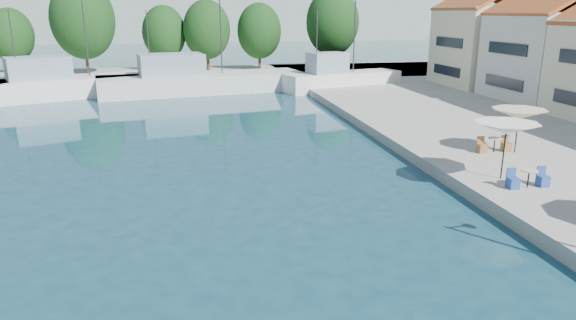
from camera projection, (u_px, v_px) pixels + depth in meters
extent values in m
cube|color=gray|center=(164.00, 76.00, 60.65)|extent=(90.00, 16.00, 0.60)
cube|color=gray|center=(93.00, 10.00, 142.07)|extent=(180.00, 40.00, 16.00)
cube|color=gray|center=(319.00, 16.00, 174.42)|extent=(140.00, 40.00, 12.00)
cube|color=silver|center=(551.00, 57.00, 41.95)|extent=(8.00, 8.50, 7.00)
cube|color=beige|center=(489.00, 46.00, 50.36)|extent=(8.60, 8.50, 7.50)
cube|color=white|center=(72.00, 89.00, 47.69)|extent=(17.73, 10.78, 2.20)
cube|color=#8397A3|center=(38.00, 68.00, 45.73)|extent=(6.12, 5.19, 2.00)
cylinder|color=#2D2D2D|center=(85.00, 32.00, 47.19)|extent=(0.12, 0.12, 8.00)
cylinder|color=#2D2D2D|center=(13.00, 46.00, 44.25)|extent=(0.10, 0.10, 6.00)
cube|color=silver|center=(203.00, 85.00, 50.31)|extent=(20.27, 8.40, 2.20)
cube|color=#8397A3|center=(171.00, 65.00, 48.71)|extent=(6.49, 4.89, 2.00)
cylinder|color=#2D2D2D|center=(221.00, 31.00, 49.57)|extent=(0.12, 0.12, 8.00)
cylinder|color=#2D2D2D|center=(148.00, 44.00, 47.48)|extent=(0.10, 0.10, 6.00)
cube|color=silver|center=(343.00, 83.00, 51.70)|extent=(12.51, 6.05, 2.20)
cube|color=#8397A3|center=(327.00, 63.00, 50.36)|extent=(4.12, 3.25, 2.00)
cylinder|color=#2D2D2D|center=(355.00, 31.00, 50.77)|extent=(0.12, 0.12, 8.00)
cylinder|color=#2D2D2D|center=(317.00, 42.00, 49.30)|extent=(0.10, 0.10, 6.00)
cylinder|color=#3F2B19|center=(15.00, 58.00, 61.42)|extent=(0.36, 0.36, 3.34)
ellipsoid|color=#113514|center=(11.00, 35.00, 60.67)|extent=(5.08, 5.08, 6.35)
cylinder|color=#3F2B19|center=(86.00, 53.00, 59.91)|extent=(0.36, 0.36, 4.73)
ellipsoid|color=#113514|center=(83.00, 20.00, 58.86)|extent=(7.20, 7.20, 8.99)
cylinder|color=#3F2B19|center=(166.00, 56.00, 64.00)|extent=(0.36, 0.36, 3.49)
ellipsoid|color=#113514|center=(164.00, 33.00, 63.22)|extent=(5.30, 5.30, 6.63)
cylinder|color=#3F2B19|center=(208.00, 55.00, 63.77)|extent=(0.36, 0.36, 3.78)
ellipsoid|color=#113514|center=(207.00, 30.00, 62.93)|extent=(5.75, 5.75, 7.19)
cylinder|color=#3F2B19|center=(260.00, 55.00, 64.95)|extent=(0.36, 0.36, 3.62)
ellipsoid|color=#113514|center=(259.00, 31.00, 64.14)|extent=(5.50, 5.50, 6.88)
cylinder|color=#3F2B19|center=(332.00, 51.00, 66.16)|extent=(0.36, 0.36, 4.42)
ellipsoid|color=#113514|center=(332.00, 22.00, 65.17)|extent=(6.71, 6.71, 8.39)
cylinder|color=black|center=(504.00, 151.00, 22.21)|extent=(0.06, 0.06, 2.51)
cone|color=white|center=(507.00, 128.00, 21.94)|extent=(2.77, 2.77, 0.50)
cylinder|color=black|center=(517.00, 131.00, 26.36)|extent=(0.06, 0.06, 2.29)
cone|color=beige|center=(519.00, 114.00, 26.11)|extent=(2.77, 2.77, 0.50)
cylinder|color=black|center=(528.00, 179.00, 21.30)|extent=(0.06, 0.06, 0.74)
cylinder|color=beige|center=(529.00, 170.00, 21.20)|extent=(0.70, 0.70, 0.04)
cube|color=#254694|center=(543.00, 181.00, 21.47)|extent=(0.42, 0.42, 0.46)
cube|color=#254694|center=(513.00, 183.00, 21.21)|extent=(0.42, 0.42, 0.46)
cylinder|color=black|center=(494.00, 145.00, 26.67)|extent=(0.06, 0.06, 0.74)
cylinder|color=beige|center=(495.00, 138.00, 26.57)|extent=(0.70, 0.70, 0.04)
cube|color=olive|center=(506.00, 147.00, 26.84)|extent=(0.42, 0.42, 0.46)
cube|color=olive|center=(482.00, 148.00, 26.58)|extent=(0.42, 0.42, 0.46)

